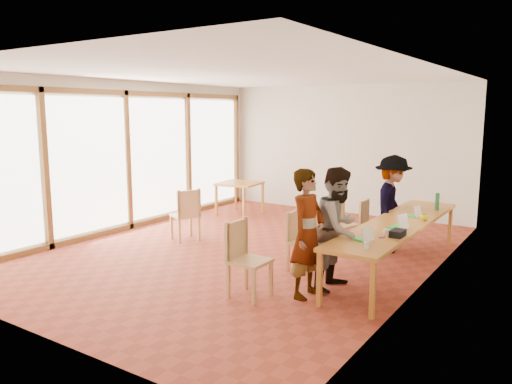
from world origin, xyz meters
The scene contains 25 objects.
ground centered at (0.00, 0.00, 0.00)m, with size 8.00×8.00×0.00m, color #973824.
wall_back centered at (0.00, 4.00, 1.50)m, with size 6.00×0.10×3.00m, color silver.
wall_front centered at (0.00, -4.00, 1.50)m, with size 6.00×0.10×3.00m, color silver.
wall_right centered at (3.00, 0.00, 1.50)m, with size 0.10×8.00×3.00m, color silver.
window_wall centered at (-2.96, 0.00, 1.50)m, with size 0.10×8.00×3.00m, color white.
ceiling centered at (0.00, 0.00, 3.02)m, with size 6.00×8.00×0.04m, color white.
communal_table centered at (2.50, 0.33, 0.70)m, with size 0.80×4.00×0.75m.
side_table centered at (-1.92, 2.45, 0.67)m, with size 0.90×0.90×0.75m.
chair_near centered at (1.15, -1.81, 0.61)m, with size 0.47×0.47×0.53m.
chair_mid centered at (1.20, -0.41, 0.55)m, with size 0.46×0.46×0.48m.
chair_far centered at (1.24, 1.03, 0.55)m, with size 0.54×0.54×0.48m.
chair_empty centered at (1.70, 1.23, 0.53)m, with size 0.41×0.41×0.46m.
chair_spare centered at (-1.30, -0.10, 0.60)m, with size 0.61×0.61×0.52m.
person_near centered at (1.86, -1.37, 0.84)m, with size 0.61×0.40×1.68m, color gray.
person_mid centered at (2.06, -0.86, 0.83)m, with size 0.81×0.63×1.66m, color gray.
person_far centered at (2.07, 1.32, 0.83)m, with size 1.07×0.62×1.66m, color gray.
laptop_near centered at (2.49, -0.97, 0.80)m, with size 0.25×0.26×0.18m.
laptop_mid centered at (2.65, -0.07, 0.81)m, with size 0.26×0.28×0.21m.
laptop_far centered at (2.61, 0.84, 0.80)m, with size 0.20×0.23×0.18m.
yellow_mug centered at (2.79, 0.66, 0.80)m, with size 0.12×0.12×0.10m, color #CEC00D.
green_bottle centered at (2.74, 1.64, 0.89)m, with size 0.07×0.07×0.28m, color #217440.
clear_glass centered at (2.65, -1.35, 0.80)m, with size 0.07×0.07×0.09m, color silver.
condiment_cup centered at (2.59, -0.45, 0.78)m, with size 0.08×0.08×0.06m, color white.
pink_phone centered at (2.61, -0.70, 0.76)m, with size 0.05×0.10×0.01m, color #C1428B.
black_pouch centered at (2.77, -0.54, 0.80)m, with size 0.16×0.26×0.09m, color black.
Camera 1 is at (4.74, -6.94, 2.39)m, focal length 35.00 mm.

